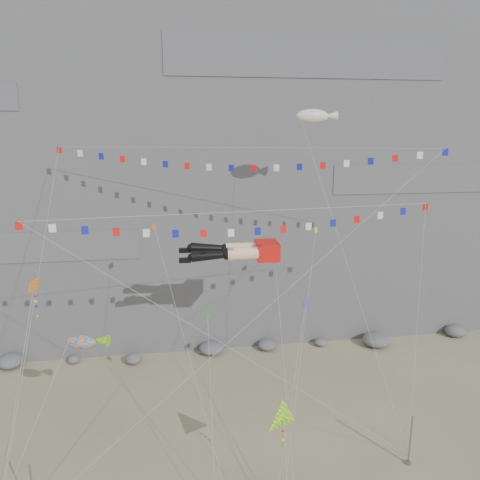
{
  "coord_description": "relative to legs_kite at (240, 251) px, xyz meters",
  "views": [
    {
      "loc": [
        -3.95,
        -28.37,
        22.99
      ],
      "look_at": [
        1.83,
        9.0,
        14.14
      ],
      "focal_mm": 35.0,
      "sensor_mm": 36.0,
      "label": 1
    }
  ],
  "objects": [
    {
      "name": "small_kite_d",
      "position": [
        6.71,
        1.48,
        0.63
      ],
      "size": [
        7.71,
        17.48,
        23.44
      ],
      "color": "yellow",
      "rests_on": "ground"
    },
    {
      "name": "blimp_windsock",
      "position": [
        6.55,
        2.83,
        10.53
      ],
      "size": [
        6.28,
        13.25,
        27.5
      ],
      "color": "beige",
      "rests_on": "ground"
    },
    {
      "name": "small_kite_a",
      "position": [
        -6.63,
        1.86,
        1.32
      ],
      "size": [
        5.07,
        15.85,
        22.05
      ],
      "color": "orange",
      "rests_on": "ground"
    },
    {
      "name": "delta_kite",
      "position": [
        0.86,
        -11.65,
        -7.41
      ],
      "size": [
        2.33,
        5.64,
        8.19
      ],
      "color": "yellow",
      "rests_on": "ground"
    },
    {
      "name": "small_kite_c",
      "position": [
        -3.16,
        -6.0,
        -3.1
      ],
      "size": [
        1.01,
        7.98,
        12.93
      ],
      "color": "green",
      "rests_on": "ground"
    },
    {
      "name": "small_kite_b",
      "position": [
        4.25,
        -4.3,
        -3.32
      ],
      "size": [
        4.7,
        8.67,
        13.71
      ],
      "color": "purple",
      "rests_on": "ground"
    },
    {
      "name": "talus_boulders",
      "position": [
        -1.58,
        9.56,
        -12.98
      ],
      "size": [
        60.0,
        3.0,
        1.2
      ],
      "primitive_type": null,
      "color": "slate",
      "rests_on": "ground"
    },
    {
      "name": "anchor_pole_right",
      "position": [
        10.63,
        -9.36,
        -11.67
      ],
      "size": [
        0.12,
        0.12,
        3.81
      ],
      "primitive_type": "cylinder",
      "color": "slate",
      "rests_on": "ground"
    },
    {
      "name": "flag_banner_lower",
      "position": [
        -0.25,
        -3.84,
        3.86
      ],
      "size": [
        29.18,
        6.36,
        21.3
      ],
      "color": "red",
      "rests_on": "ground"
    },
    {
      "name": "harlequin_kite",
      "position": [
        -14.49,
        -4.82,
        -0.55
      ],
      "size": [
        2.58,
        7.91,
        14.86
      ],
      "color": "red",
      "rests_on": "ground"
    },
    {
      "name": "ground",
      "position": [
        -1.58,
        -7.44,
        -13.58
      ],
      "size": [
        120.0,
        120.0,
        0.0
      ],
      "primitive_type": "plane",
      "color": "tan",
      "rests_on": "ground"
    },
    {
      "name": "cliff",
      "position": [
        -1.58,
        24.56,
        11.42
      ],
      "size": [
        80.0,
        28.0,
        50.0
      ],
      "primitive_type": "cube",
      "color": "slate",
      "rests_on": "ground"
    },
    {
      "name": "legs_kite",
      "position": [
        0.0,
        0.0,
        0.0
      ],
      "size": [
        7.99,
        17.0,
        20.69
      ],
      "rotation": [
        0.0,
        0.0,
        -0.03
      ],
      "color": "red",
      "rests_on": "ground"
    },
    {
      "name": "flag_banner_upper",
      "position": [
        0.65,
        2.97,
        8.02
      ],
      "size": [
        32.07,
        20.05,
        31.3
      ],
      "color": "red",
      "rests_on": "ground"
    },
    {
      "name": "fish_windsock",
      "position": [
        -11.7,
        -5.43,
        -4.49
      ],
      "size": [
        6.63,
        6.57,
        11.64
      ],
      "color": "orange",
      "rests_on": "ground"
    }
  ]
}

